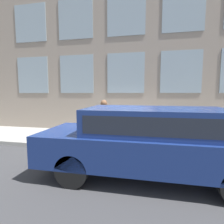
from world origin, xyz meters
TOP-DOWN VIEW (x-y plane):
  - ground_plane at (0.00, 0.00)m, footprint 80.00×80.00m
  - sidewalk at (1.39, 0.00)m, footprint 2.77×60.00m
  - building_facade at (2.92, 0.00)m, footprint 0.33×40.00m
  - fire_hydrant at (0.47, -0.13)m, footprint 0.28×0.41m
  - person at (0.92, 0.63)m, footprint 0.40×0.26m
  - parked_truck_navy_near at (-1.50, -1.18)m, footprint 1.93×5.31m

SIDE VIEW (x-z plane):
  - ground_plane at x=0.00m, z-range 0.00..0.00m
  - sidewalk at x=1.39m, z-range 0.00..0.16m
  - fire_hydrant at x=0.47m, z-range 0.17..0.87m
  - parked_truck_navy_near at x=-1.50m, z-range 0.14..1.86m
  - person at x=0.92m, z-range 0.33..1.98m
  - building_facade at x=2.92m, z-range 0.00..11.56m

